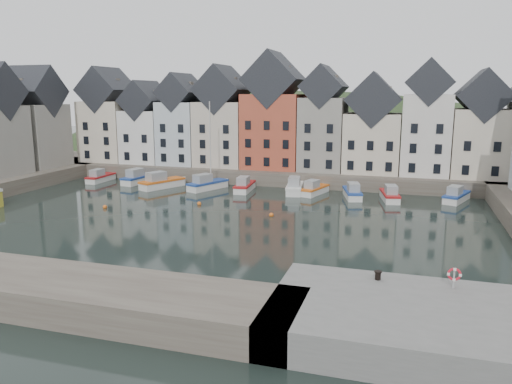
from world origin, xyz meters
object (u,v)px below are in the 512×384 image
at_px(boat_a, 100,177).
at_px(mooring_bollard, 378,275).
at_px(boat_d, 207,184).
at_px(life_ring_post, 454,275).

bearing_deg(boat_a, mooring_bollard, -38.80).
height_order(boat_a, mooring_bollard, mooring_bollard).
relative_size(boat_a, mooring_bollard, 10.39).
distance_m(boat_a, mooring_bollard, 56.19).
bearing_deg(mooring_bollard, boat_a, 141.40).
bearing_deg(boat_d, boat_a, -160.52).
xyz_separation_m(boat_a, life_ring_post, (48.31, -35.22, 2.20)).
bearing_deg(life_ring_post, boat_d, 131.41).
xyz_separation_m(boat_d, mooring_bollard, (25.67, -33.94, 1.49)).
distance_m(boat_a, life_ring_post, 59.83).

